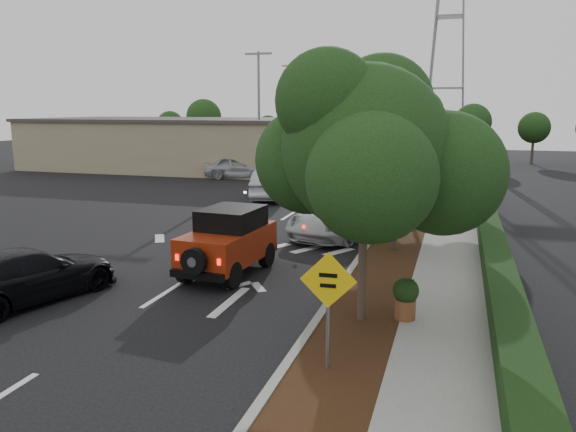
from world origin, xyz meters
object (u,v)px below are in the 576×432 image
at_px(black_suv_oncoming, 27,275).
at_px(speed_hump_sign, 328,295).
at_px(red_jeep, 231,240).
at_px(silver_suv_ahead, 340,217).

xyz_separation_m(black_suv_oncoming, speed_hump_sign, (8.58, -1.76, 0.89)).
relative_size(red_jeep, silver_suv_ahead, 0.74).
bearing_deg(silver_suv_ahead, black_suv_oncoming, -107.07).
height_order(red_jeep, black_suv_oncoming, red_jeep).
distance_m(silver_suv_ahead, black_suv_oncoming, 11.89).
relative_size(red_jeep, speed_hump_sign, 1.76).
relative_size(silver_suv_ahead, black_suv_oncoming, 1.11).
height_order(red_jeep, speed_hump_sign, speed_hump_sign).
height_order(red_jeep, silver_suv_ahead, red_jeep).
height_order(silver_suv_ahead, speed_hump_sign, speed_hump_sign).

